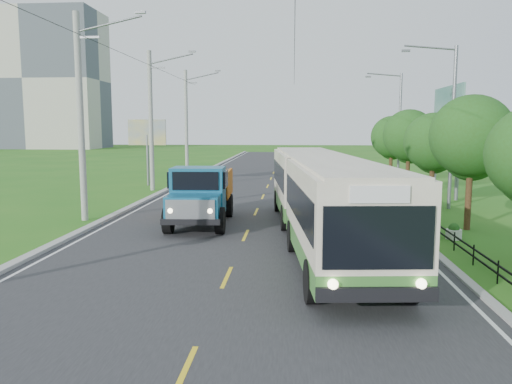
# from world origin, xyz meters

# --- Properties ---
(ground) EXTENTS (240.00, 240.00, 0.00)m
(ground) POSITION_xyz_m (0.00, 0.00, 0.00)
(ground) COLOR #236618
(ground) RESTS_ON ground
(road) EXTENTS (14.00, 120.00, 0.02)m
(road) POSITION_xyz_m (0.00, 20.00, 0.01)
(road) COLOR #28282B
(road) RESTS_ON ground
(curb_left) EXTENTS (0.40, 120.00, 0.15)m
(curb_left) POSITION_xyz_m (-7.20, 20.00, 0.07)
(curb_left) COLOR #9E9E99
(curb_left) RESTS_ON ground
(curb_right) EXTENTS (0.30, 120.00, 0.10)m
(curb_right) POSITION_xyz_m (7.15, 20.00, 0.05)
(curb_right) COLOR #9E9E99
(curb_right) RESTS_ON ground
(edge_line_left) EXTENTS (0.12, 120.00, 0.00)m
(edge_line_left) POSITION_xyz_m (-6.65, 20.00, 0.02)
(edge_line_left) COLOR silver
(edge_line_left) RESTS_ON road
(edge_line_right) EXTENTS (0.12, 120.00, 0.00)m
(edge_line_right) POSITION_xyz_m (6.65, 20.00, 0.02)
(edge_line_right) COLOR silver
(edge_line_right) RESTS_ON road
(centre_dash) EXTENTS (0.12, 2.20, 0.00)m
(centre_dash) POSITION_xyz_m (0.00, 0.00, 0.02)
(centre_dash) COLOR yellow
(centre_dash) RESTS_ON road
(railing_right) EXTENTS (0.04, 40.00, 0.60)m
(railing_right) POSITION_xyz_m (8.00, 14.00, 0.30)
(railing_right) COLOR black
(railing_right) RESTS_ON ground
(pole_near) EXTENTS (3.51, 0.32, 10.00)m
(pole_near) POSITION_xyz_m (-8.26, 9.00, 5.09)
(pole_near) COLOR gray
(pole_near) RESTS_ON ground
(pole_mid) EXTENTS (3.51, 0.32, 10.00)m
(pole_mid) POSITION_xyz_m (-8.26, 21.00, 5.09)
(pole_mid) COLOR gray
(pole_mid) RESTS_ON ground
(pole_far) EXTENTS (3.51, 0.32, 10.00)m
(pole_far) POSITION_xyz_m (-8.26, 33.00, 5.09)
(pole_far) COLOR gray
(pole_far) RESTS_ON ground
(tree_third) EXTENTS (3.60, 3.62, 6.00)m
(tree_third) POSITION_xyz_m (9.86, 8.14, 3.99)
(tree_third) COLOR #382314
(tree_third) RESTS_ON ground
(tree_fourth) EXTENTS (3.24, 3.31, 5.40)m
(tree_fourth) POSITION_xyz_m (9.86, 14.14, 3.59)
(tree_fourth) COLOR #382314
(tree_fourth) RESTS_ON ground
(tree_fifth) EXTENTS (3.48, 3.52, 5.80)m
(tree_fifth) POSITION_xyz_m (9.86, 20.14, 3.85)
(tree_fifth) COLOR #382314
(tree_fifth) RESTS_ON ground
(tree_back) EXTENTS (3.30, 3.36, 5.50)m
(tree_back) POSITION_xyz_m (9.86, 26.14, 3.65)
(tree_back) COLOR #382314
(tree_back) RESTS_ON ground
(streetlight_mid) EXTENTS (3.02, 0.20, 9.07)m
(streetlight_mid) POSITION_xyz_m (10.64, 14.00, 4.90)
(streetlight_mid) COLOR slate
(streetlight_mid) RESTS_ON ground
(streetlight_far) EXTENTS (3.02, 0.20, 9.07)m
(streetlight_far) POSITION_xyz_m (10.64, 28.00, 4.90)
(streetlight_far) COLOR slate
(streetlight_far) RESTS_ON ground
(planter_near) EXTENTS (0.64, 0.64, 0.67)m
(planter_near) POSITION_xyz_m (8.60, 6.00, 0.29)
(planter_near) COLOR silver
(planter_near) RESTS_ON ground
(planter_mid) EXTENTS (0.64, 0.64, 0.67)m
(planter_mid) POSITION_xyz_m (8.60, 14.00, 0.29)
(planter_mid) COLOR silver
(planter_mid) RESTS_ON ground
(planter_far) EXTENTS (0.64, 0.64, 0.67)m
(planter_far) POSITION_xyz_m (8.60, 22.00, 0.29)
(planter_far) COLOR silver
(planter_far) RESTS_ON ground
(billboard_left) EXTENTS (3.00, 0.20, 5.20)m
(billboard_left) POSITION_xyz_m (-9.50, 24.00, 3.87)
(billboard_left) COLOR slate
(billboard_left) RESTS_ON ground
(billboard_right) EXTENTS (0.24, 6.00, 7.30)m
(billboard_right) POSITION_xyz_m (12.30, 20.00, 5.34)
(billboard_right) COLOR slate
(billboard_right) RESTS_ON ground
(apartment_near) EXTENTS (28.00, 14.00, 30.00)m
(apartment_near) POSITION_xyz_m (-55.00, 95.00, 15.00)
(apartment_near) COLOR #B7B2A3
(apartment_near) RESTS_ON ground
(bus) EXTENTS (4.39, 17.56, 3.35)m
(bus) POSITION_xyz_m (3.11, 5.11, 2.02)
(bus) COLOR #3B7930
(bus) RESTS_ON ground
(dump_truck) EXTENTS (2.85, 6.72, 2.78)m
(dump_truck) POSITION_xyz_m (-2.34, 8.48, 1.57)
(dump_truck) COLOR #155B7F
(dump_truck) RESTS_ON ground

